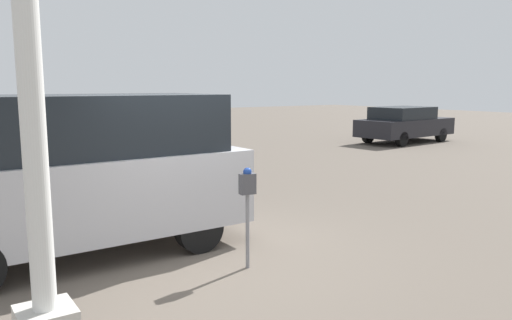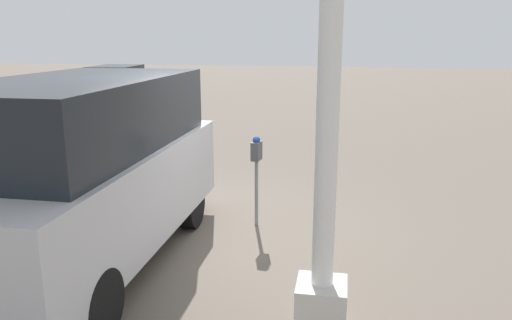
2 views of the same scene
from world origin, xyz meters
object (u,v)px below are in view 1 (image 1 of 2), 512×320
Objects in this scene: lamp_post at (31,86)px; car_distant at (405,124)px; parking_meter_near at (247,194)px; parked_van at (80,170)px.

car_distant is at bearing -149.39° from lamp_post.
parking_meter_near is at bearing -152.13° from car_distant.
parked_van is at bearing -110.58° from lamp_post.
parked_van reaches higher than car_distant.
parked_van is at bearing -40.72° from parking_meter_near.
parked_van is 0.99× the size of car_distant.
lamp_post is 1.39× the size of parked_van.
parking_meter_near is 0.29× the size of car_distant.
parked_van is (-1.07, -2.84, -1.14)m from lamp_post.
parking_meter_near is 3.15m from lamp_post.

